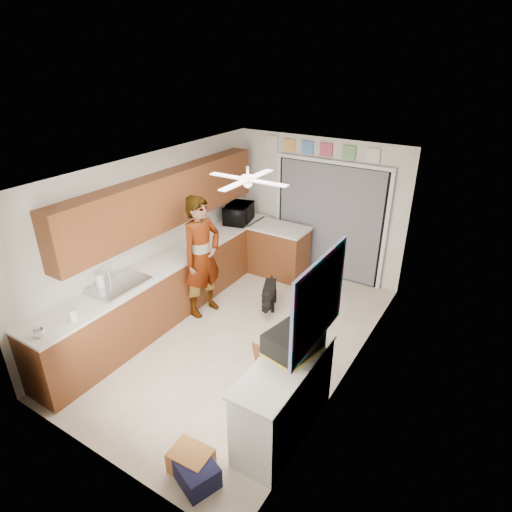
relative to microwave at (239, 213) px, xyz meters
The scene contains 41 objects.
floor 2.48m from the microwave, 55.46° to the right, with size 5.00×5.00×0.00m, color beige.
ceiling 2.62m from the microwave, 55.46° to the right, with size 5.00×5.00×0.00m, color white.
wall_back 1.43m from the microwave, 28.14° to the left, with size 3.20×3.20×0.00m, color silver.
wall_front 4.51m from the microwave, 73.79° to the right, with size 3.20×3.20×0.00m, color silver.
wall_left 1.86m from the microwave, 100.61° to the right, with size 5.00×5.00×0.00m, color silver.
wall_right 3.39m from the microwave, 32.59° to the right, with size 5.00×5.00×0.00m, color silver.
left_base_cabinets 1.94m from the microwave, 91.33° to the right, with size 0.60×4.80×0.90m, color brown.
left_countertop 1.84m from the microwave, 91.01° to the right, with size 0.62×4.80×0.04m, color white.
upper_cabinets 1.78m from the microwave, 96.39° to the right, with size 0.32×4.00×0.80m, color brown.
sink_basin 2.83m from the microwave, 90.65° to the right, with size 0.50×0.76×0.06m, color silver.
faucet 2.84m from the microwave, 94.50° to the right, with size 0.03×0.03×0.22m, color silver.
peninsula_base 1.02m from the microwave, 12.84° to the left, with size 1.00×0.60×0.90m, color brown.
peninsula_top 0.80m from the microwave, 12.84° to the left, with size 1.04×0.64×0.04m, color white.
back_opening_recess 1.64m from the microwave, 23.09° to the left, with size 2.00×0.06×2.10m, color black.
curtain_panel 1.62m from the microwave, 21.79° to the left, with size 1.90×0.03×2.05m, color gray.
door_trim_left 0.79m from the microwave, 51.48° to the left, with size 0.06×0.04×2.10m, color white.
door_trim_right 2.60m from the microwave, 13.63° to the left, with size 0.06×0.04×2.10m, color white.
door_trim_head 1.92m from the microwave, 22.12° to the left, with size 2.10×0.04×0.06m, color white.
header_frame_0 1.50m from the microwave, 44.34° to the left, with size 0.22×0.02×0.22m, color #EFAE4F.
header_frame_1 1.69m from the microwave, 32.53° to the left, with size 0.22×0.02×0.22m, color #528ADC.
header_frame_2 1.92m from the microwave, 25.33° to the left, with size 0.22×0.02×0.22m, color #C24864.
header_frame_3 2.22m from the microwave, 20.09° to the left, with size 0.22×0.02×0.22m, color #6EA961.
header_frame_4 2.55m from the microwave, 16.59° to the left, with size 0.22×0.02×0.22m, color silver.
route66_sign 1.39m from the microwave, 64.42° to the left, with size 0.22×0.02×0.26m, color silver.
right_counter_base 4.05m from the microwave, 49.26° to the right, with size 0.50×1.40×0.90m, color white.
right_counter_top 3.99m from the microwave, 49.37° to the right, with size 0.54×1.44×0.04m, color white.
abstract_painting 4.04m from the microwave, 44.89° to the right, with size 0.03×1.15×0.95m, color #DF52C9.
ceiling_fan 2.39m from the microwave, 52.30° to the right, with size 1.14×1.14×0.24m, color white.
microwave is the anchor object (origin of this frame).
cup 4.08m from the microwave, 89.05° to the right, with size 0.12×0.12×0.10m, color white.
jar_a 3.67m from the microwave, 88.23° to the right, with size 0.10×0.10×0.14m, color silver.
jar_b 4.08m from the microwave, 89.44° to the right, with size 0.08×0.08×0.12m, color silver.
paper_towel_roll 3.02m from the microwave, 93.53° to the right, with size 0.10×0.10×0.22m, color white.
suitcase 3.81m from the microwave, 47.44° to the right, with size 0.43×0.58×0.25m, color black.
suitcase_rim 3.81m from the microwave, 47.44° to the right, with size 0.44×0.58×0.02m, color yellow.
suitcase_lid 3.61m from the microwave, 44.32° to the right, with size 0.42×0.03×0.50m, color black.
cardboard_box 4.57m from the microwave, 62.43° to the right, with size 0.40×0.30×0.25m, color #BA7A3A.
navy_crate 4.69m from the microwave, 61.37° to the right, with size 0.40×0.33×0.24m, color black.
cabinet_door_panel 3.29m from the microwave, 50.07° to the right, with size 0.37×0.03×0.55m, color brown.
man 1.62m from the microwave, 76.46° to the right, with size 0.70×0.46×1.93m, color white.
dog 1.75m from the microwave, 37.53° to the right, with size 0.26×0.60×0.47m, color black.
Camera 1 is at (2.91, -4.28, 3.83)m, focal length 30.00 mm.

